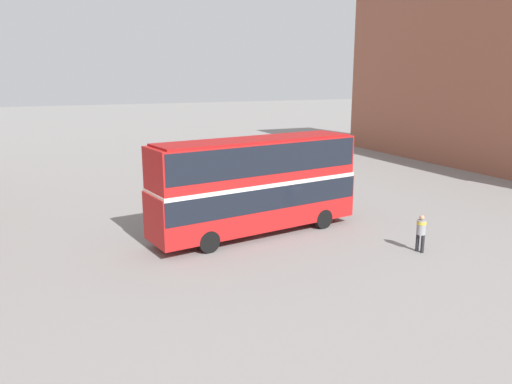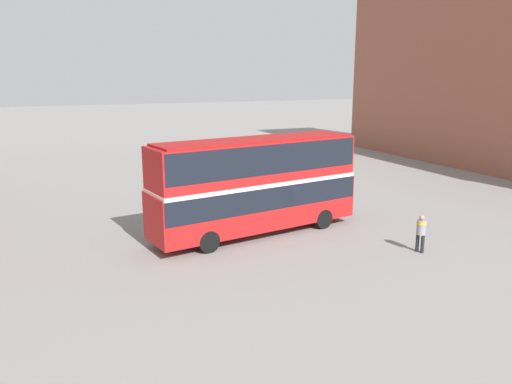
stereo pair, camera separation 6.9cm
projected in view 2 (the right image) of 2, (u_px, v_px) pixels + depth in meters
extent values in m
plane|color=gray|center=(269.00, 231.00, 26.12)|extent=(240.00, 240.00, 0.00)
cube|color=red|center=(256.00, 204.00, 25.30)|extent=(11.30, 4.17, 2.28)
cube|color=red|center=(256.00, 162.00, 24.80)|extent=(11.12, 4.07, 2.10)
cube|color=black|center=(256.00, 194.00, 25.18)|extent=(11.19, 4.18, 1.13)
cube|color=black|center=(256.00, 156.00, 24.74)|extent=(10.96, 4.07, 1.43)
cube|color=silver|center=(256.00, 182.00, 25.03)|extent=(11.19, 4.18, 0.20)
cube|color=maroon|center=(256.00, 139.00, 24.55)|extent=(10.60, 3.82, 0.10)
cylinder|color=black|center=(297.00, 209.00, 28.33)|extent=(1.08, 0.46, 1.05)
cylinder|color=black|center=(323.00, 219.00, 26.49)|extent=(1.08, 0.46, 1.05)
cylinder|color=black|center=(188.00, 229.00, 24.71)|extent=(1.08, 0.46, 1.05)
cylinder|color=black|center=(209.00, 242.00, 22.88)|extent=(1.08, 0.46, 1.05)
cylinder|color=#232328|center=(423.00, 244.00, 22.86)|extent=(0.16, 0.16, 0.85)
cylinder|color=#232328|center=(417.00, 243.00, 23.05)|extent=(0.16, 0.16, 0.85)
cylinder|color=gray|center=(421.00, 227.00, 22.78)|extent=(0.51, 0.51, 0.67)
cylinder|color=gold|center=(422.00, 223.00, 22.73)|extent=(0.54, 0.54, 0.15)
sphere|color=tan|center=(422.00, 218.00, 22.67)|extent=(0.23, 0.23, 0.23)
cube|color=slate|center=(265.00, 164.00, 41.71)|extent=(4.62, 2.66, 0.82)
cube|color=black|center=(263.00, 157.00, 41.45)|extent=(2.54, 2.05, 0.55)
cylinder|color=black|center=(272.00, 166.00, 43.20)|extent=(0.63, 0.34, 0.60)
cylinder|color=black|center=(283.00, 168.00, 41.93)|extent=(0.63, 0.34, 0.60)
cylinder|color=black|center=(246.00, 169.00, 41.65)|extent=(0.63, 0.34, 0.60)
cylinder|color=black|center=(258.00, 172.00, 40.38)|extent=(0.63, 0.34, 0.60)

